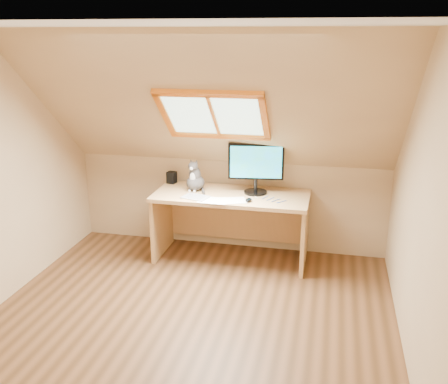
# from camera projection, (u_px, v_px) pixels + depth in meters

# --- Properties ---
(ground) EXTENTS (3.50, 3.50, 0.00)m
(ground) POSITION_uv_depth(u_px,v_px,m) (186.00, 326.00, 4.21)
(ground) COLOR brown
(ground) RESTS_ON ground
(room_shell) EXTENTS (3.52, 3.52, 2.41)m
(room_shell) POSITION_uv_depth(u_px,v_px,m) (178.00, 164.00, 3.69)
(room_shell) COLOR tan
(room_shell) RESTS_ON ground
(desk) EXTENTS (1.63, 0.71, 0.74)m
(desk) POSITION_uv_depth(u_px,v_px,m) (232.00, 212.00, 5.38)
(desk) COLOR tan
(desk) RESTS_ON ground
(monitor) EXTENTS (0.58, 0.24, 0.53)m
(monitor) POSITION_uv_depth(u_px,v_px,m) (256.00, 165.00, 5.18)
(monitor) COLOR black
(monitor) RESTS_ON desk
(cat) EXTENTS (0.23, 0.26, 0.35)m
(cat) POSITION_uv_depth(u_px,v_px,m) (195.00, 179.00, 5.33)
(cat) COLOR #46403E
(cat) RESTS_ON desk
(desk_speaker) EXTENTS (0.11, 0.11, 0.13)m
(desk_speaker) POSITION_uv_depth(u_px,v_px,m) (172.00, 177.00, 5.61)
(desk_speaker) COLOR black
(desk_speaker) RESTS_ON desk
(graphics_tablet) EXTENTS (0.30, 0.25, 0.01)m
(graphics_tablet) POSITION_uv_depth(u_px,v_px,m) (195.00, 197.00, 5.12)
(graphics_tablet) COLOR #B2B2B7
(graphics_tablet) RESTS_ON desk
(mouse) EXTENTS (0.07, 0.11, 0.03)m
(mouse) POSITION_uv_depth(u_px,v_px,m) (249.00, 200.00, 5.00)
(mouse) COLOR black
(mouse) RESTS_ON desk
(papers) EXTENTS (0.35, 0.30, 0.01)m
(papers) POSITION_uv_depth(u_px,v_px,m) (222.00, 201.00, 5.01)
(papers) COLOR white
(papers) RESTS_ON desk
(cables) EXTENTS (0.51, 0.26, 0.01)m
(cables) POSITION_uv_depth(u_px,v_px,m) (264.00, 199.00, 5.06)
(cables) COLOR silver
(cables) RESTS_ON desk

